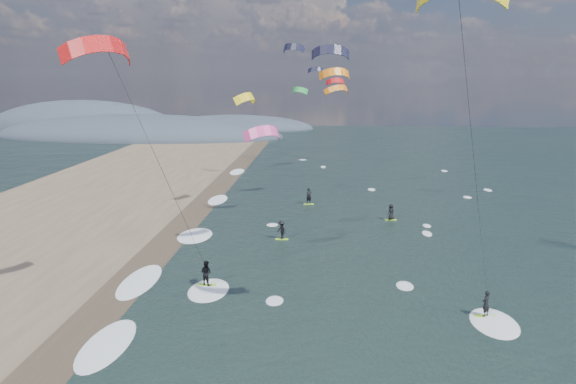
{
  "coord_description": "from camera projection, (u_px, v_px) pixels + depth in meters",
  "views": [
    {
      "loc": [
        1.21,
        -20.19,
        13.89
      ],
      "look_at": [
        -1.0,
        12.0,
        7.0
      ],
      "focal_mm": 35.0,
      "sensor_mm": 36.0,
      "label": 1
    }
  ],
  "objects": [
    {
      "name": "far_kitesurfers",
      "position": [
        320.0,
        216.0,
        52.15
      ],
      "size": [
        11.08,
        14.09,
        1.77
      ],
      "color": "#9AE127",
      "rests_on": "ground"
    },
    {
      "name": "coastal_hills",
      "position": [
        129.0,
        133.0,
        130.93
      ],
      "size": [
        80.0,
        41.0,
        15.0
      ],
      "color": "#3D4756",
      "rests_on": "ground"
    },
    {
      "name": "kitesurfer_near_b",
      "position": [
        143.0,
        132.0,
        31.09
      ],
      "size": [
        6.96,
        9.21,
        16.2
      ],
      "color": "#9AE127",
      "rests_on": "ground"
    },
    {
      "name": "shoreline_surf",
      "position": [
        146.0,
        283.0,
        37.8
      ],
      "size": [
        2.4,
        79.4,
        0.11
      ],
      "color": "white",
      "rests_on": "ground"
    },
    {
      "name": "wet_sand_strip",
      "position": [
        101.0,
        312.0,
        33.24
      ],
      "size": [
        3.0,
        240.0,
        0.0
      ],
      "primitive_type": "cube",
      "color": "#382D23",
      "rests_on": "ground"
    },
    {
      "name": "kitesurfer_near_a",
      "position": [
        467.0,
        74.0,
        25.14
      ],
      "size": [
        7.69,
        8.82,
        18.4
      ],
      "color": "#9AE127",
      "rests_on": "ground"
    },
    {
      "name": "bg_kite_field",
      "position": [
        315.0,
        78.0,
        70.34
      ],
      "size": [
        12.66,
        72.38,
        8.6
      ],
      "color": "black",
      "rests_on": "ground"
    }
  ]
}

